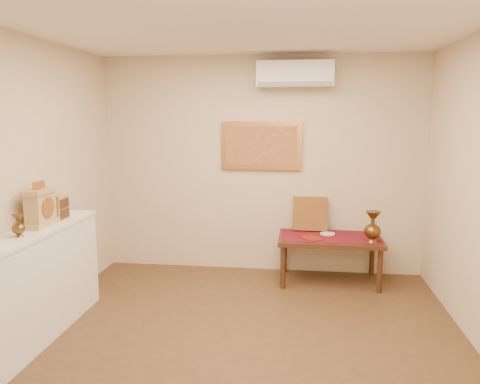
% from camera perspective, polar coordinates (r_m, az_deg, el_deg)
% --- Properties ---
extents(floor, '(4.50, 4.50, 0.00)m').
position_cam_1_polar(floor, '(4.11, -0.26, -19.33)').
color(floor, brown).
rests_on(floor, ground).
extents(ceiling, '(4.50, 4.50, 0.00)m').
position_cam_1_polar(ceiling, '(3.68, -0.30, 20.77)').
color(ceiling, white).
rests_on(ceiling, ground).
extents(wall_back, '(4.00, 0.02, 2.70)m').
position_cam_1_polar(wall_back, '(5.88, 2.62, 3.27)').
color(wall_back, beige).
rests_on(wall_back, ground).
extents(wall_front, '(4.00, 0.02, 2.70)m').
position_cam_1_polar(wall_front, '(1.54, -11.78, -14.70)').
color(wall_front, beige).
rests_on(wall_front, ground).
extents(wall_left, '(0.02, 4.50, 2.70)m').
position_cam_1_polar(wall_left, '(4.39, -27.12, 0.18)').
color(wall_left, beige).
rests_on(wall_left, ground).
extents(brass_urn_small, '(0.11, 0.11, 0.24)m').
position_cam_1_polar(brass_urn_small, '(4.26, -25.43, -3.37)').
color(brass_urn_small, brown).
rests_on(brass_urn_small, display_ledge).
extents(table_cloth, '(1.14, 0.59, 0.01)m').
position_cam_1_polar(table_cloth, '(5.65, 10.91, -5.36)').
color(table_cloth, maroon).
rests_on(table_cloth, low_table).
extents(brass_urn_tall, '(0.19, 0.19, 0.43)m').
position_cam_1_polar(brass_urn_tall, '(5.47, 15.89, -3.69)').
color(brass_urn_tall, brown).
rests_on(brass_urn_tall, table_cloth).
extents(plate, '(0.18, 0.18, 0.01)m').
position_cam_1_polar(plate, '(5.73, 10.62, -5.02)').
color(plate, white).
rests_on(plate, table_cloth).
extents(menu, '(0.29, 0.31, 0.01)m').
position_cam_1_polar(menu, '(5.50, 8.65, -5.59)').
color(menu, maroon).
rests_on(menu, table_cloth).
extents(cushion, '(0.42, 0.18, 0.43)m').
position_cam_1_polar(cushion, '(5.85, 8.55, -2.64)').
color(cushion, '#5F2213').
rests_on(cushion, table_cloth).
extents(display_ledge, '(0.37, 2.02, 0.98)m').
position_cam_1_polar(display_ledge, '(4.50, -24.42, -10.73)').
color(display_ledge, white).
rests_on(display_ledge, floor).
extents(mantel_clock, '(0.17, 0.36, 0.41)m').
position_cam_1_polar(mantel_clock, '(4.57, -23.15, -1.72)').
color(mantel_clock, tan).
rests_on(mantel_clock, display_ledge).
extents(wooden_chest, '(0.16, 0.21, 0.24)m').
position_cam_1_polar(wooden_chest, '(4.81, -21.40, -1.70)').
color(wooden_chest, tan).
rests_on(wooden_chest, display_ledge).
extents(low_table, '(1.20, 0.70, 0.55)m').
position_cam_1_polar(low_table, '(5.66, 10.89, -6.04)').
color(low_table, '#432414').
rests_on(low_table, floor).
extents(painting, '(1.00, 0.06, 0.60)m').
position_cam_1_polar(painting, '(5.83, 2.61, 5.68)').
color(painting, '#BB793B').
rests_on(painting, wall_back).
extents(ac_unit, '(0.90, 0.25, 0.30)m').
position_cam_1_polar(ac_unit, '(5.71, 6.72, 14.08)').
color(ac_unit, white).
rests_on(ac_unit, wall_back).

